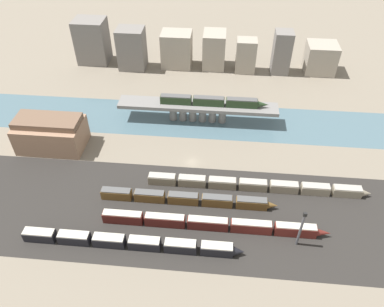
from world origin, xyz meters
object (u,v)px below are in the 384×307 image
object	(u,v)px
train_yard_near	(131,242)
train_yard_outer	(257,185)
train_yard_far	(187,199)
train_yard_mid	(212,224)
signal_tower	(301,229)
train_on_bridge	(213,101)
warehouse_building	(51,133)

from	to	relation	value
train_yard_near	train_yard_outer	distance (m)	45.76
train_yard_outer	train_yard_far	bearing A→B (deg)	-160.09
train_yard_mid	signal_tower	world-z (taller)	signal_tower
train_yard_mid	train_yard_outer	xyz separation A→B (m)	(14.20, 17.82, -0.23)
train_on_bridge	train_yard_near	bearing A→B (deg)	-107.36
train_yard_mid	train_yard_far	distance (m)	12.88
train_yard_outer	signal_tower	xyz separation A→B (m)	(10.99, -21.32, 5.41)
train_yard_mid	train_on_bridge	bearing A→B (deg)	92.99
train_on_bridge	signal_tower	size ratio (longest dim) A/B	3.12
train_yard_near	signal_tower	distance (m)	48.80
train_yard_mid	train_yard_far	xyz separation A→B (m)	(-8.65, 9.55, -0.14)
train_yard_near	train_on_bridge	bearing A→B (deg)	72.64
train_on_bridge	warehouse_building	world-z (taller)	warehouse_building
warehouse_building	train_yard_near	bearing A→B (deg)	-47.18
train_yard_mid	signal_tower	size ratio (longest dim) A/B	4.95
warehouse_building	train_yard_mid	bearing A→B (deg)	-28.45
train_yard_near	train_yard_far	bearing A→B (deg)	51.91
train_yard_far	signal_tower	distance (m)	36.65
train_yard_far	signal_tower	world-z (taller)	signal_tower
train_yard_near	train_yard_mid	distance (m)	24.64
train_yard_mid	train_yard_far	size ratio (longest dim) A/B	1.20
train_yard_far	warehouse_building	world-z (taller)	warehouse_building
train_yard_outer	signal_tower	distance (m)	24.59
train_on_bridge	train_yard_mid	bearing A→B (deg)	-87.01
train_on_bridge	warehouse_building	distance (m)	63.59
train_yard_near	train_yard_outer	xyz separation A→B (m)	(37.22, 26.61, -0.05)
train_yard_far	warehouse_building	xyz separation A→B (m)	(-53.93, 24.36, 4.23)
train_yard_outer	signal_tower	size ratio (longest dim) A/B	5.33
train_yard_far	train_yard_outer	distance (m)	24.30
train_yard_near	warehouse_building	world-z (taller)	warehouse_building
train_yard_mid	warehouse_building	world-z (taller)	warehouse_building
train_on_bridge	train_yard_near	world-z (taller)	train_on_bridge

